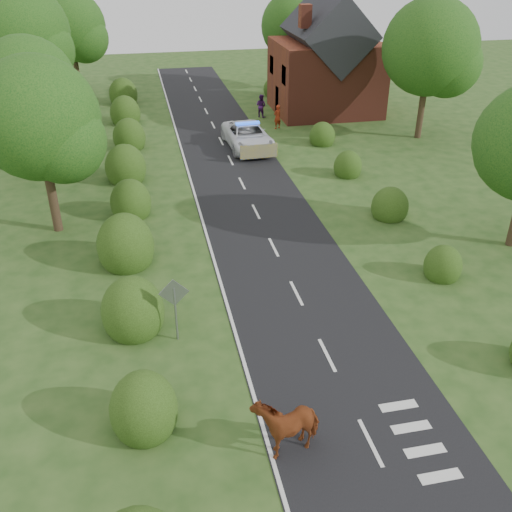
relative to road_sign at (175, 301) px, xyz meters
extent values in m
plane|color=#274A19|center=(5.00, -2.00, -1.65)|extent=(120.00, 120.00, 0.00)
cube|color=black|center=(5.00, 13.00, -1.64)|extent=(6.00, 70.00, 0.02)
cube|color=white|center=(5.00, -6.00, -1.63)|extent=(0.12, 1.80, 0.01)
cube|color=white|center=(5.00, -2.00, -1.63)|extent=(0.12, 1.80, 0.01)
cube|color=white|center=(5.00, 2.00, -1.63)|extent=(0.12, 1.80, 0.01)
cube|color=white|center=(5.00, 6.00, -1.63)|extent=(0.12, 1.80, 0.01)
cube|color=white|center=(5.00, 10.00, -1.63)|extent=(0.12, 1.80, 0.01)
cube|color=white|center=(5.00, 14.00, -1.63)|extent=(0.12, 1.80, 0.01)
cube|color=white|center=(5.00, 18.00, -1.63)|extent=(0.12, 1.80, 0.01)
cube|color=white|center=(5.00, 22.00, -1.63)|extent=(0.12, 1.80, 0.01)
cube|color=white|center=(5.00, 26.00, -1.63)|extent=(0.12, 1.80, 0.01)
cube|color=white|center=(5.00, 30.00, -1.63)|extent=(0.12, 1.80, 0.01)
cube|color=white|center=(5.00, 34.00, -1.63)|extent=(0.12, 1.80, 0.01)
cube|color=white|center=(5.00, 38.00, -1.63)|extent=(0.12, 1.80, 0.01)
cube|color=white|center=(5.00, 42.00, -1.63)|extent=(0.12, 1.80, 0.01)
cube|color=white|center=(5.00, 46.00, -1.63)|extent=(0.12, 1.80, 0.01)
cube|color=white|center=(2.10, 13.00, -1.63)|extent=(0.12, 70.00, 0.01)
cube|color=white|center=(6.40, -7.50, -1.63)|extent=(1.20, 0.35, 0.01)
cube|color=white|center=(6.40, -6.60, -1.63)|extent=(1.20, 0.35, 0.01)
cube|color=white|center=(6.40, -5.70, -1.63)|extent=(1.20, 0.35, 0.01)
cube|color=white|center=(6.40, -4.80, -1.63)|extent=(1.20, 0.35, 0.01)
ellipsoid|color=#203A0F|center=(-1.30, -4.00, -0.99)|extent=(2.00, 2.10, 2.40)
ellipsoid|color=#203A0F|center=(-1.50, 1.00, -0.91)|extent=(2.30, 2.41, 2.70)
ellipsoid|color=#203A0F|center=(-1.70, 6.00, -0.83)|extent=(2.50, 2.62, 3.00)
ellipsoid|color=#203A0F|center=(-1.40, 11.00, -0.97)|extent=(2.10, 2.20, 2.50)
ellipsoid|color=#203A0F|center=(-1.60, 16.00, -0.88)|extent=(2.40, 2.52, 2.80)
ellipsoid|color=#203A0F|center=(-1.30, 22.00, -0.94)|extent=(2.20, 2.31, 2.60)
ellipsoid|color=#203A0F|center=(-1.50, 28.00, -0.91)|extent=(2.30, 2.41, 2.70)
ellipsoid|color=#203A0F|center=(-1.60, 34.00, -0.88)|extent=(2.40, 2.52, 2.80)
ellipsoid|color=#203A0F|center=(11.40, 2.00, -1.13)|extent=(1.60, 1.68, 1.90)
ellipsoid|color=#203A0F|center=(11.60, 8.00, -1.08)|extent=(1.90, 2.00, 2.10)
ellipsoid|color=#203A0F|center=(11.50, 14.00, -1.10)|extent=(1.70, 1.78, 2.00)
ellipsoid|color=#203A0F|center=(11.80, 20.00, -1.10)|extent=(1.80, 1.89, 2.00)
ellipsoid|color=#203A0F|center=(11.60, 34.00, -1.10)|extent=(1.70, 1.78, 2.00)
cylinder|color=#332316|center=(-5.00, 10.00, 0.33)|extent=(0.44, 0.44, 3.96)
sphere|color=#0F4111|center=(-5.00, 10.00, 3.93)|extent=(5.60, 5.60, 5.60)
sphere|color=#467220|center=(-4.02, 9.44, 3.03)|extent=(3.92, 3.92, 3.92)
cylinder|color=#332316|center=(-6.50, 18.00, 0.22)|extent=(0.44, 0.44, 3.74)
sphere|color=#0F4111|center=(-6.50, 18.00, 3.62)|extent=(5.60, 5.60, 5.60)
sphere|color=#467220|center=(-5.52, 17.44, 2.77)|extent=(3.92, 3.92, 3.92)
cylinder|color=#332316|center=(-8.00, 28.00, 0.77)|extent=(0.44, 0.44, 4.84)
sphere|color=#0F4111|center=(-8.00, 28.00, 5.17)|extent=(6.80, 6.80, 6.80)
sphere|color=#467220|center=(-6.81, 27.32, 4.07)|extent=(4.76, 4.76, 4.76)
cylinder|color=#332316|center=(-5.50, 38.00, 0.44)|extent=(0.44, 0.44, 4.18)
sphere|color=#0F4111|center=(-5.50, 38.00, 4.24)|extent=(6.00, 6.00, 6.00)
sphere|color=#467220|center=(-4.45, 37.40, 3.29)|extent=(4.20, 4.20, 4.20)
cylinder|color=#332316|center=(19.00, 20.00, 0.55)|extent=(0.44, 0.44, 4.40)
sphere|color=#0F4111|center=(19.00, 20.00, 4.55)|extent=(6.40, 6.40, 6.40)
sphere|color=#467220|center=(20.12, 19.36, 3.55)|extent=(4.48, 4.48, 4.48)
cylinder|color=#332316|center=(14.00, 36.00, 0.33)|extent=(0.44, 0.44, 3.96)
sphere|color=#0F4111|center=(14.00, 36.00, 3.93)|extent=(6.00, 6.00, 6.00)
sphere|color=#467220|center=(15.05, 35.40, 3.03)|extent=(4.20, 4.20, 4.20)
cylinder|color=gray|center=(0.00, 0.00, -0.55)|extent=(0.08, 0.08, 2.20)
cube|color=gray|center=(0.00, 0.00, 0.35)|extent=(1.06, 0.04, 1.06)
cube|color=brown|center=(14.50, 28.00, 1.10)|extent=(8.00, 7.00, 5.50)
cube|color=black|center=(14.50, 28.00, 4.55)|extent=(5.94, 7.40, 5.94)
cube|color=brown|center=(12.00, 26.00, 5.95)|extent=(0.80, 0.80, 1.60)
imported|color=maroon|center=(2.61, -5.52, -0.89)|extent=(2.40, 1.76, 1.53)
imported|color=white|center=(6.58, 20.26, -0.84)|extent=(2.98, 6.00, 1.63)
cube|color=yellow|center=(6.72, 17.30, -0.92)|extent=(2.44, 0.17, 0.90)
cube|color=blue|center=(6.58, 20.26, 0.06)|extent=(1.64, 0.36, 0.14)
imported|color=maroon|center=(9.61, 24.16, -0.76)|extent=(0.78, 0.69, 1.78)
imported|color=#441759|center=(9.09, 27.48, -0.76)|extent=(1.10, 1.09, 1.79)
camera|label=1|loc=(-0.62, -16.69, 11.11)|focal=40.00mm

